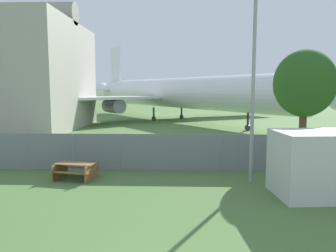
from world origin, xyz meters
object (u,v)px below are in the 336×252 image
tree_left_of_cabin (305,84)px  picnic_bench_near_cabin (76,169)px  portable_cabin (328,164)px  airplane (174,93)px

tree_left_of_cabin → picnic_bench_near_cabin: bearing=-159.1°
tree_left_of_cabin → portable_cabin: bearing=-102.3°
portable_cabin → tree_left_of_cabin: 7.63m
picnic_bench_near_cabin → tree_left_of_cabin: size_ratio=0.31×
airplane → portable_cabin: 32.14m
portable_cabin → picnic_bench_near_cabin: size_ratio=2.08×
picnic_bench_near_cabin → tree_left_of_cabin: 13.72m
picnic_bench_near_cabin → portable_cabin: bearing=-10.9°
picnic_bench_near_cabin → airplane: bearing=81.8°
airplane → picnic_bench_near_cabin: (-4.20, -29.29, -3.21)m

